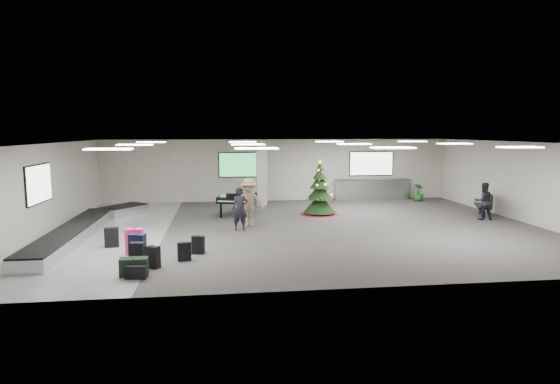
{
  "coord_description": "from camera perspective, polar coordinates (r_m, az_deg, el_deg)",
  "views": [
    {
      "loc": [
        -3.02,
        -17.16,
        3.63
      ],
      "look_at": [
        -0.68,
        1.0,
        1.23
      ],
      "focal_mm": 30.0,
      "sensor_mm": 36.0,
      "label": 1
    }
  ],
  "objects": [
    {
      "name": "navy_suitcase",
      "position": [
        14.12,
        -16.97,
        -6.31
      ],
      "size": [
        0.5,
        0.37,
        0.71
      ],
      "rotation": [
        0.0,
        0.0,
        -0.26
      ],
      "color": "black",
      "rests_on": "ground"
    },
    {
      "name": "traveler_a",
      "position": [
        17.2,
        -4.9,
        -2.06
      ],
      "size": [
        0.61,
        0.43,
        1.59
      ],
      "primitive_type": "imported",
      "rotation": [
        0.0,
        0.0,
        0.08
      ],
      "color": "black",
      "rests_on": "ground"
    },
    {
      "name": "black_duffel",
      "position": [
        12.27,
        -17.1,
        -9.27
      ],
      "size": [
        0.53,
        0.33,
        0.35
      ],
      "rotation": [
        0.0,
        0.0,
        -0.1
      ],
      "color": "black",
      "rests_on": "ground"
    },
    {
      "name": "grand_piano",
      "position": [
        20.19,
        -5.27,
        -0.78
      ],
      "size": [
        1.84,
        2.14,
        1.05
      ],
      "rotation": [
        0.0,
        0.0,
        -0.27
      ],
      "color": "black",
      "rests_on": "ground"
    },
    {
      "name": "traveler_b",
      "position": [
        17.83,
        -3.81,
        -1.29
      ],
      "size": [
        1.25,
        0.78,
        1.85
      ],
      "primitive_type": "imported",
      "rotation": [
        0.0,
        0.0,
        -0.08
      ],
      "color": "#827350",
      "rests_on": "ground"
    },
    {
      "name": "pink_suitcase",
      "position": [
        14.5,
        -17.27,
        -5.79
      ],
      "size": [
        0.53,
        0.34,
        0.8
      ],
      "rotation": [
        0.0,
        0.0,
        -0.11
      ],
      "color": "#FD217D",
      "rests_on": "ground"
    },
    {
      "name": "ground",
      "position": [
        17.8,
        2.61,
        -4.32
      ],
      "size": [
        18.0,
        18.0,
        0.0
      ],
      "primitive_type": "plane",
      "color": "#363331",
      "rests_on": "ground"
    },
    {
      "name": "baggage_carousel",
      "position": [
        18.07,
        -22.71,
        -4.03
      ],
      "size": [
        2.28,
        9.71,
        0.43
      ],
      "color": "silver",
      "rests_on": "ground"
    },
    {
      "name": "potted_plant_left",
      "position": [
        24.21,
        5.44,
        -0.28
      ],
      "size": [
        0.53,
        0.48,
        0.78
      ],
      "primitive_type": "imported",
      "rotation": [
        0.0,
        0.0,
        0.4
      ],
      "color": "#133D16",
      "rests_on": "ground"
    },
    {
      "name": "suitcase_1",
      "position": [
        13.02,
        -15.25,
        -7.65
      ],
      "size": [
        0.43,
        0.37,
        0.61
      ],
      "rotation": [
        0.0,
        0.0,
        -0.57
      ],
      "color": "black",
      "rests_on": "ground"
    },
    {
      "name": "christmas_tree",
      "position": [
        20.5,
        4.86,
        -0.44
      ],
      "size": [
        1.69,
        1.69,
        2.41
      ],
      "color": "maroon",
      "rests_on": "ground"
    },
    {
      "name": "room_envelope",
      "position": [
        18.08,
        1.09,
        3.33
      ],
      "size": [
        18.02,
        14.02,
        3.21
      ],
      "color": "#B6B3A6",
      "rests_on": "ground"
    },
    {
      "name": "suitcase_0",
      "position": [
        13.45,
        -16.99,
        -7.18
      ],
      "size": [
        0.43,
        0.28,
        0.63
      ],
      "rotation": [
        0.0,
        0.0,
        -0.17
      ],
      "color": "black",
      "rests_on": "ground"
    },
    {
      "name": "bench",
      "position": [
        21.85,
        23.71,
        -1.22
      ],
      "size": [
        1.15,
        1.69,
        1.02
      ],
      "rotation": [
        0.0,
        0.0,
        -0.4
      ],
      "color": "black",
      "rests_on": "ground"
    },
    {
      "name": "suitcase_8",
      "position": [
        15.65,
        -19.84,
        -5.23
      ],
      "size": [
        0.46,
        0.31,
        0.64
      ],
      "rotation": [
        0.0,
        0.0,
        0.16
      ],
      "color": "black",
      "rests_on": "ground"
    },
    {
      "name": "suitcase_3",
      "position": [
        14.18,
        -9.94,
        -6.36
      ],
      "size": [
        0.4,
        0.27,
        0.56
      ],
      "rotation": [
        0.0,
        0.0,
        -0.23
      ],
      "color": "black",
      "rests_on": "ground"
    },
    {
      "name": "green_duffel",
      "position": [
        12.48,
        -17.38,
        -8.7
      ],
      "size": [
        0.69,
        0.36,
        0.48
      ],
      "rotation": [
        0.0,
        0.0,
        0.03
      ],
      "color": "black",
      "rests_on": "ground"
    },
    {
      "name": "potted_plant_right",
      "position": [
        25.34,
        16.54,
        -0.06
      ],
      "size": [
        0.71,
        0.71,
        0.91
      ],
      "primitive_type": "imported",
      "rotation": [
        0.0,
        0.0,
        2.16
      ],
      "color": "#133D16",
      "rests_on": "ground"
    },
    {
      "name": "traveler_bench",
      "position": [
        20.9,
        23.55,
        -1.04
      ],
      "size": [
        0.79,
        0.64,
        1.54
      ],
      "primitive_type": "imported",
      "rotation": [
        0.0,
        0.0,
        3.07
      ],
      "color": "black",
      "rests_on": "ground"
    },
    {
      "name": "suitcase_7",
      "position": [
        13.52,
        -11.6,
        -7.1
      ],
      "size": [
        0.4,
        0.27,
        0.55
      ],
      "rotation": [
        0.0,
        0.0,
        0.24
      ],
      "color": "black",
      "rests_on": "ground"
    },
    {
      "name": "service_counter",
      "position": [
        25.32,
        11.2,
        0.31
      ],
      "size": [
        4.05,
        0.65,
        1.08
      ],
      "color": "silver",
      "rests_on": "ground"
    }
  ]
}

